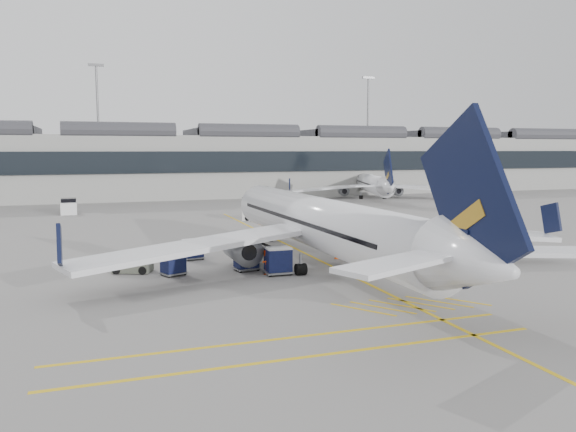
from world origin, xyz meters
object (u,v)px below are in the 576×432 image
object	(u,v)px
ramp_agent_a	(237,247)
belt_loader	(260,255)
ramp_agent_b	(266,262)
baggage_cart_a	(246,258)
pushback_tug	(133,263)
airliner_main	(324,225)

from	to	relation	value
ramp_agent_a	belt_loader	bearing A→B (deg)	-109.29
ramp_agent_a	ramp_agent_b	bearing A→B (deg)	-144.35
belt_loader	baggage_cart_a	bearing A→B (deg)	-142.15
pushback_tug	ramp_agent_b	bearing A→B (deg)	-0.55
airliner_main	belt_loader	xyz separation A→B (m)	(-3.74, 3.77, -2.65)
airliner_main	ramp_agent_a	distance (m)	7.90
baggage_cart_a	belt_loader	bearing A→B (deg)	48.04
belt_loader	ramp_agent_a	distance (m)	2.30
belt_loader	airliner_main	bearing A→B (deg)	-64.56
belt_loader	baggage_cart_a	world-z (taller)	baggage_cart_a
belt_loader	ramp_agent_b	size ratio (longest dim) A/B	2.44
airliner_main	ramp_agent_a	bearing A→B (deg)	132.21
airliner_main	pushback_tug	world-z (taller)	airliner_main
belt_loader	pushback_tug	xyz separation A→B (m)	(-9.66, -0.94, 0.15)
ramp_agent_a	pushback_tug	xyz separation A→B (m)	(-8.22, -2.70, -0.22)
airliner_main	baggage_cart_a	size ratio (longest dim) A/B	22.10
baggage_cart_a	pushback_tug	size ratio (longest dim) A/B	0.61
baggage_cart_a	ramp_agent_b	distance (m)	1.88
ramp_agent_a	pushback_tug	distance (m)	8.65
ramp_agent_b	pushback_tug	size ratio (longest dim) A/B	0.58
baggage_cart_a	pushback_tug	xyz separation A→B (m)	(-7.72, 2.06, -0.27)
baggage_cart_a	ramp_agent_b	bearing A→B (deg)	-67.94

